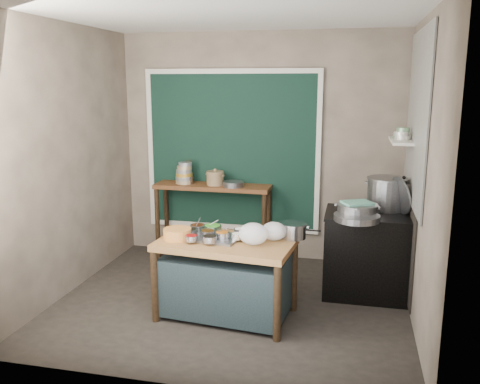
% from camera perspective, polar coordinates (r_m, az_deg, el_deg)
% --- Properties ---
extents(floor, '(3.50, 3.00, 0.02)m').
position_cam_1_polar(floor, '(5.30, -0.98, -12.36)').
color(floor, '#2A2520').
rests_on(floor, ground).
extents(back_wall, '(3.50, 0.02, 2.80)m').
position_cam_1_polar(back_wall, '(6.35, 2.23, 5.00)').
color(back_wall, gray).
rests_on(back_wall, floor).
extents(left_wall, '(0.02, 3.00, 2.80)m').
position_cam_1_polar(left_wall, '(5.57, -18.93, 3.34)').
color(left_wall, gray).
rests_on(left_wall, floor).
extents(right_wall, '(0.02, 3.00, 2.80)m').
position_cam_1_polar(right_wall, '(4.79, 19.88, 1.91)').
color(right_wall, gray).
rests_on(right_wall, floor).
extents(ceiling, '(3.50, 3.00, 0.02)m').
position_cam_1_polar(ceiling, '(4.86, -1.11, 19.47)').
color(ceiling, gray).
rests_on(ceiling, back_wall).
extents(curtain_panel, '(2.10, 0.02, 1.90)m').
position_cam_1_polar(curtain_panel, '(6.39, -0.94, 4.60)').
color(curtain_panel, black).
rests_on(curtain_panel, back_wall).
extents(curtain_frame, '(2.22, 0.03, 2.02)m').
position_cam_1_polar(curtain_frame, '(6.38, -0.96, 4.59)').
color(curtain_frame, beige).
rests_on(curtain_frame, back_wall).
extents(tile_panel, '(0.02, 1.70, 1.70)m').
position_cam_1_polar(tile_panel, '(5.28, 19.26, 7.78)').
color(tile_panel, '#B2B2AA').
rests_on(tile_panel, right_wall).
extents(soot_patch, '(0.01, 1.30, 1.30)m').
position_cam_1_polar(soot_patch, '(5.57, 18.38, -4.01)').
color(soot_patch, black).
rests_on(soot_patch, right_wall).
extents(wall_shelf, '(0.22, 0.70, 0.03)m').
position_cam_1_polar(wall_shelf, '(5.59, 17.68, 5.51)').
color(wall_shelf, beige).
rests_on(wall_shelf, right_wall).
extents(prep_table, '(1.32, 0.84, 0.75)m').
position_cam_1_polar(prep_table, '(4.88, -1.59, -9.70)').
color(prep_table, olive).
rests_on(prep_table, floor).
extents(back_counter, '(1.45, 0.40, 0.95)m').
position_cam_1_polar(back_counter, '(6.44, -3.05, -3.31)').
color(back_counter, '#5B301A').
rests_on(back_counter, floor).
extents(stove_block, '(0.90, 0.68, 0.85)m').
position_cam_1_polar(stove_block, '(5.53, 14.23, -6.86)').
color(stove_block, black).
rests_on(stove_block, floor).
extents(stove_top, '(0.92, 0.69, 0.03)m').
position_cam_1_polar(stove_top, '(5.40, 14.47, -2.44)').
color(stove_top, black).
rests_on(stove_top, stove_block).
extents(condiment_tray, '(0.56, 0.44, 0.02)m').
position_cam_1_polar(condiment_tray, '(4.83, -2.99, -5.09)').
color(condiment_tray, gray).
rests_on(condiment_tray, prep_table).
extents(condiment_bowls, '(0.60, 0.46, 0.07)m').
position_cam_1_polar(condiment_bowls, '(4.83, -3.43, -4.58)').
color(condiment_bowls, gray).
rests_on(condiment_bowls, condiment_tray).
extents(yellow_basin, '(0.31, 0.31, 0.10)m').
position_cam_1_polar(yellow_basin, '(4.83, -7.04, -4.67)').
color(yellow_basin, orange).
rests_on(yellow_basin, prep_table).
extents(saucepan, '(0.27, 0.27, 0.14)m').
position_cam_1_polar(saucepan, '(4.85, 5.97, -4.32)').
color(saucepan, gray).
rests_on(saucepan, prep_table).
extents(plastic_bag_a, '(0.30, 0.27, 0.20)m').
position_cam_1_polar(plastic_bag_a, '(4.62, 1.50, -4.72)').
color(plastic_bag_a, white).
rests_on(plastic_bag_a, prep_table).
extents(plastic_bag_b, '(0.29, 0.27, 0.17)m').
position_cam_1_polar(plastic_bag_b, '(4.76, 3.83, -4.40)').
color(plastic_bag_b, white).
rests_on(plastic_bag_b, prep_table).
extents(bowl_stack, '(0.24, 0.24, 0.27)m').
position_cam_1_polar(bowl_stack, '(6.42, -6.22, 2.02)').
color(bowl_stack, tan).
rests_on(bowl_stack, back_counter).
extents(utensil_cup, '(0.18, 0.18, 0.09)m').
position_cam_1_polar(utensil_cup, '(6.42, -5.81, 1.39)').
color(utensil_cup, gray).
rests_on(utensil_cup, back_counter).
extents(ceramic_crock, '(0.30, 0.30, 0.15)m').
position_cam_1_polar(ceramic_crock, '(6.28, -2.81, 1.47)').
color(ceramic_crock, '#836347').
rests_on(ceramic_crock, back_counter).
extents(wide_bowl, '(0.32, 0.32, 0.06)m').
position_cam_1_polar(wide_bowl, '(6.19, -0.76, 0.91)').
color(wide_bowl, gray).
rests_on(wide_bowl, back_counter).
extents(stock_pot, '(0.50, 0.50, 0.34)m').
position_cam_1_polar(stock_pot, '(5.57, 16.14, -0.15)').
color(stock_pot, gray).
rests_on(stock_pot, stove_top).
extents(pot_lid, '(0.24, 0.41, 0.39)m').
position_cam_1_polar(pot_lid, '(5.40, 17.60, -0.35)').
color(pot_lid, gray).
rests_on(pot_lid, stove_top).
extents(steamer, '(0.47, 0.47, 0.14)m').
position_cam_1_polar(steamer, '(5.19, 12.98, -2.03)').
color(steamer, gray).
rests_on(steamer, stove_top).
extents(green_cloth, '(0.34, 0.32, 0.02)m').
position_cam_1_polar(green_cloth, '(5.17, 13.02, -1.19)').
color(green_cloth, '#589B7B').
rests_on(green_cloth, steamer).
extents(shallow_pan, '(0.50, 0.50, 0.06)m').
position_cam_1_polar(shallow_pan, '(5.07, 12.97, -2.82)').
color(shallow_pan, gray).
rests_on(shallow_pan, stove_top).
extents(shelf_bowl_stack, '(0.16, 0.16, 0.12)m').
position_cam_1_polar(shelf_bowl_stack, '(5.55, 17.76, 6.23)').
color(shelf_bowl_stack, silver).
rests_on(shelf_bowl_stack, wall_shelf).
extents(shelf_bowl_green, '(0.16, 0.16, 0.05)m').
position_cam_1_polar(shelf_bowl_green, '(5.82, 17.52, 6.18)').
color(shelf_bowl_green, gray).
rests_on(shelf_bowl_green, wall_shelf).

